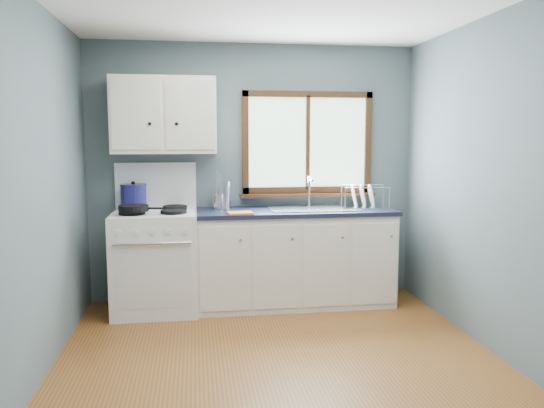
{
  "coord_description": "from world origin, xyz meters",
  "views": [
    {
      "loc": [
        -0.58,
        -3.41,
        1.59
      ],
      "look_at": [
        0.05,
        0.9,
        1.05
      ],
      "focal_mm": 35.0,
      "sensor_mm": 36.0,
      "label": 1
    }
  ],
  "objects": [
    {
      "name": "floor",
      "position": [
        0.0,
        0.0,
        -0.01
      ],
      "size": [
        3.2,
        3.6,
        0.02
      ],
      "primitive_type": "cube",
      "color": "brown",
      "rests_on": "ground"
    },
    {
      "name": "wall_back",
      "position": [
        0.0,
        1.81,
        1.25
      ],
      "size": [
        3.2,
        0.02,
        2.5
      ],
      "primitive_type": "cube",
      "color": "slate",
      "rests_on": "ground"
    },
    {
      "name": "wall_front",
      "position": [
        0.0,
        -1.81,
        1.25
      ],
      "size": [
        3.2,
        0.02,
        2.5
      ],
      "primitive_type": "cube",
      "color": "slate",
      "rests_on": "ground"
    },
    {
      "name": "wall_left",
      "position": [
        -1.61,
        0.0,
        1.25
      ],
      "size": [
        0.02,
        3.6,
        2.5
      ],
      "primitive_type": "cube",
      "color": "slate",
      "rests_on": "ground"
    },
    {
      "name": "wall_right",
      "position": [
        1.61,
        0.0,
        1.25
      ],
      "size": [
        0.02,
        3.6,
        2.5
      ],
      "primitive_type": "cube",
      "color": "slate",
      "rests_on": "ground"
    },
    {
      "name": "gas_range",
      "position": [
        -0.95,
        1.47,
        0.49
      ],
      "size": [
        0.76,
        0.69,
        1.36
      ],
      "color": "white",
      "rests_on": "floor"
    },
    {
      "name": "base_cabinets",
      "position": [
        0.36,
        1.49,
        0.41
      ],
      "size": [
        1.85,
        0.6,
        0.88
      ],
      "color": "white",
      "rests_on": "floor"
    },
    {
      "name": "countertop",
      "position": [
        0.36,
        1.49,
        0.9
      ],
      "size": [
        1.89,
        0.64,
        0.04
      ],
      "primitive_type": "cube",
      "color": "black",
      "rests_on": "base_cabinets"
    },
    {
      "name": "sink",
      "position": [
        0.54,
        1.49,
        0.86
      ],
      "size": [
        0.84,
        0.46,
        0.44
      ],
      "color": "silver",
      "rests_on": "countertop"
    },
    {
      "name": "window",
      "position": [
        0.54,
        1.77,
        1.48
      ],
      "size": [
        1.36,
        0.1,
        1.03
      ],
      "color": "#9EC6A8",
      "rests_on": "wall_back"
    },
    {
      "name": "upper_cabinets",
      "position": [
        -0.85,
        1.63,
        1.8
      ],
      "size": [
        0.95,
        0.35,
        0.7
      ],
      "color": "white",
      "rests_on": "wall_back"
    },
    {
      "name": "skillet",
      "position": [
        -1.11,
        1.3,
        0.99
      ],
      "size": [
        0.41,
        0.3,
        0.05
      ],
      "rotation": [
        0.0,
        0.0,
        -0.18
      ],
      "color": "black",
      "rests_on": "gas_range"
    },
    {
      "name": "stockpot",
      "position": [
        -1.15,
        1.62,
        1.07
      ],
      "size": [
        0.26,
        0.26,
        0.24
      ],
      "rotation": [
        0.0,
        0.0,
        -0.06
      ],
      "color": "navy",
      "rests_on": "gas_range"
    },
    {
      "name": "utensil_crock",
      "position": [
        -0.36,
        1.68,
        0.99
      ],
      "size": [
        0.14,
        0.14,
        0.36
      ],
      "rotation": [
        0.0,
        0.0,
        -0.26
      ],
      "color": "silver",
      "rests_on": "countertop"
    },
    {
      "name": "thermos",
      "position": [
        -0.29,
        1.57,
        1.05
      ],
      "size": [
        0.07,
        0.07,
        0.27
      ],
      "primitive_type": "cylinder",
      "rotation": [
        0.0,
        0.0,
        0.12
      ],
      "color": "silver",
      "rests_on": "countertop"
    },
    {
      "name": "soap_bottle",
      "position": [
        -0.3,
        1.68,
        1.04
      ],
      "size": [
        0.11,
        0.11,
        0.25
      ],
      "primitive_type": "imported",
      "rotation": [
        0.0,
        0.0,
        -0.23
      ],
      "color": "blue",
      "rests_on": "countertop"
    },
    {
      "name": "dish_towel",
      "position": [
        -0.18,
        1.27,
        0.93
      ],
      "size": [
        0.24,
        0.18,
        0.02
      ],
      "primitive_type": "cube",
      "rotation": [
        0.0,
        0.0,
        0.12
      ],
      "color": "orange",
      "rests_on": "countertop"
    },
    {
      "name": "dish_rack",
      "position": [
        1.04,
        1.53,
        0.98
      ],
      "size": [
        0.49,
        0.4,
        0.23
      ],
      "rotation": [
        0.0,
        0.0,
        -0.17
      ],
      "color": "silver",
      "rests_on": "countertop"
    }
  ]
}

